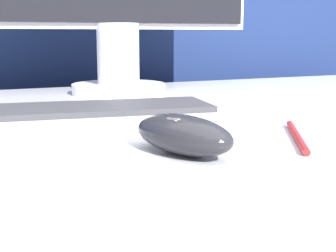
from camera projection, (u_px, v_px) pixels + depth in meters
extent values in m
cube|color=navy|center=(65.00, 98.00, 1.22)|extent=(5.00, 0.03, 1.47)
ellipsoid|color=#232328|center=(183.00, 134.00, 0.48)|extent=(0.10, 0.14, 0.04)
cube|color=silver|center=(65.00, 118.00, 0.64)|extent=(0.44, 0.18, 0.02)
cube|color=#38383D|center=(65.00, 109.00, 0.63)|extent=(0.41, 0.16, 0.01)
cylinder|color=white|center=(119.00, 88.00, 0.97)|extent=(0.19, 0.19, 0.02)
cylinder|color=white|center=(118.00, 54.00, 0.95)|extent=(0.09, 0.09, 0.12)
cylinder|color=red|center=(297.00, 136.00, 0.54)|extent=(0.09, 0.14, 0.01)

